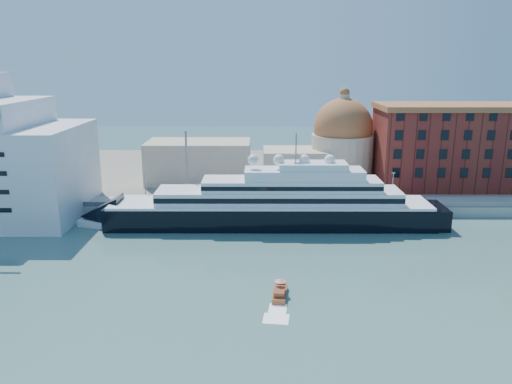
{
  "coord_description": "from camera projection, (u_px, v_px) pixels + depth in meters",
  "views": [
    {
      "loc": [
        -2.65,
        -86.17,
        36.81
      ],
      "look_at": [
        -3.05,
        18.0,
        9.26
      ],
      "focal_mm": 35.0,
      "sensor_mm": 36.0,
      "label": 1
    }
  ],
  "objects": [
    {
      "name": "church",
      "position": [
        289.0,
        152.0,
        145.7
      ],
      "size": [
        66.0,
        18.0,
        25.5
      ],
      "color": "beige",
      "rests_on": "land"
    },
    {
      "name": "ground",
      "position": [
        272.0,
        265.0,
        92.71
      ],
      "size": [
        400.0,
        400.0,
        0.0
      ],
      "primitive_type": "plane",
      "color": "#345B57",
      "rests_on": "ground"
    },
    {
      "name": "quay_fence",
      "position": [
        269.0,
        204.0,
        120.44
      ],
      "size": [
        180.0,
        0.1,
        1.2
      ],
      "primitive_type": "cube",
      "color": "slate",
      "rests_on": "quay"
    },
    {
      "name": "water_taxi",
      "position": [
        280.0,
        293.0,
        79.97
      ],
      "size": [
        2.83,
        6.47,
        2.98
      ],
      "rotation": [
        0.0,
        0.0,
        -0.12
      ],
      "color": "brown",
      "rests_on": "ground"
    },
    {
      "name": "land",
      "position": [
        266.0,
        172.0,
        164.96
      ],
      "size": [
        260.0,
        72.0,
        2.0
      ],
      "primitive_type": "cube",
      "color": "slate",
      "rests_on": "ground"
    },
    {
      "name": "lamp_posts",
      "position": [
        217.0,
        175.0,
        121.43
      ],
      "size": [
        120.8,
        2.4,
        18.0
      ],
      "color": "slate",
      "rests_on": "quay"
    },
    {
      "name": "service_barge",
      "position": [
        109.0,
        223.0,
        113.72
      ],
      "size": [
        13.97,
        7.93,
        2.99
      ],
      "rotation": [
        0.0,
        0.0,
        -0.28
      ],
      "color": "white",
      "rests_on": "ground"
    },
    {
      "name": "superyacht",
      "position": [
        260.0,
        207.0,
        113.85
      ],
      "size": [
        83.46,
        11.57,
        24.94
      ],
      "color": "black",
      "rests_on": "ground"
    },
    {
      "name": "warehouse",
      "position": [
        453.0,
        145.0,
        139.26
      ],
      "size": [
        43.0,
        19.0,
        23.25
      ],
      "color": "maroon",
      "rests_on": "land"
    },
    {
      "name": "quay",
      "position": [
        268.0,
        207.0,
        125.26
      ],
      "size": [
        180.0,
        10.0,
        2.5
      ],
      "primitive_type": "cube",
      "color": "gray",
      "rests_on": "ground"
    }
  ]
}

